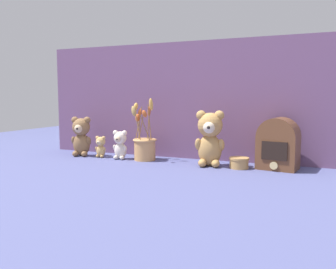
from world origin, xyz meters
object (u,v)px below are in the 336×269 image
(vintage_radio, at_px, (278,144))
(decorative_tin_tall, at_px, (239,163))
(teddy_bear_medium, at_px, (81,135))
(flower_vase, at_px, (144,145))
(teddy_bear_small, at_px, (120,144))
(teddy_bear_tiny, at_px, (100,146))
(teddy_bear_large, at_px, (210,137))

(vintage_radio, bearing_deg, decorative_tin_tall, -162.11)
(teddy_bear_medium, relative_size, flower_vase, 0.68)
(teddy_bear_small, distance_m, decorative_tin_tall, 0.62)
(teddy_bear_tiny, xyz_separation_m, vintage_radio, (0.91, 0.05, 0.05))
(flower_vase, bearing_deg, teddy_bear_medium, -177.46)
(teddy_bear_small, height_order, teddy_bear_tiny, teddy_bear_small)
(decorative_tin_tall, bearing_deg, teddy_bear_small, -179.94)
(teddy_bear_large, distance_m, teddy_bear_tiny, 0.61)
(teddy_bear_large, bearing_deg, vintage_radio, 10.00)
(teddy_bear_large, height_order, teddy_bear_medium, teddy_bear_large)
(flower_vase, height_order, decorative_tin_tall, flower_vase)
(teddy_bear_large, height_order, teddy_bear_tiny, teddy_bear_large)
(vintage_radio, xyz_separation_m, decorative_tin_tall, (-0.16, -0.05, -0.09))
(teddy_bear_small, bearing_deg, flower_vase, 10.36)
(teddy_bear_tiny, bearing_deg, vintage_radio, 2.96)
(vintage_radio, bearing_deg, teddy_bear_small, -176.11)
(teddy_bear_large, relative_size, vintage_radio, 1.13)
(teddy_bear_small, height_order, decorative_tin_tall, teddy_bear_small)
(teddy_bear_medium, bearing_deg, teddy_bear_small, -1.58)
(teddy_bear_large, height_order, decorative_tin_tall, teddy_bear_large)
(teddy_bear_small, xyz_separation_m, flower_vase, (0.13, 0.02, -0.00))
(flower_vase, bearing_deg, teddy_bear_tiny, -176.08)
(flower_vase, xyz_separation_m, decorative_tin_tall, (0.49, -0.02, -0.05))
(vintage_radio, bearing_deg, teddy_bear_tiny, -177.04)
(teddy_bear_medium, relative_size, teddy_bear_small, 1.43)
(teddy_bear_medium, distance_m, decorative_tin_tall, 0.88)
(teddy_bear_small, bearing_deg, decorative_tin_tall, 0.06)
(vintage_radio, relative_size, decorative_tin_tall, 2.58)
(teddy_bear_medium, distance_m, flower_vase, 0.38)
(flower_vase, distance_m, decorative_tin_tall, 0.50)
(teddy_bear_tiny, height_order, flower_vase, flower_vase)
(teddy_bear_medium, height_order, flower_vase, flower_vase)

